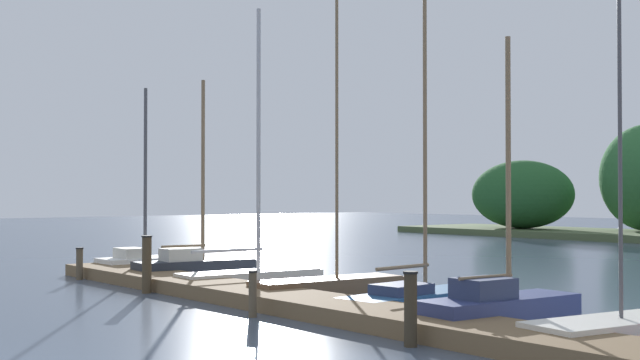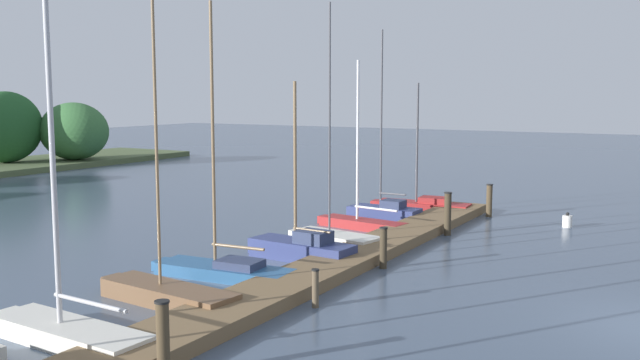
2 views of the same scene
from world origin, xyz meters
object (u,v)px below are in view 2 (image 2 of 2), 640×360
object	(u,v)px
mooring_piling_5	(489,200)
mooring_piling_3	(383,248)
sailboat_7	(359,220)
channel_buoy_0	(567,221)
mooring_piling_1	(163,340)
sailboat_4	(221,266)
sailboat_2	(64,325)
sailboat_5	(300,247)
sailboat_8	(383,210)
mooring_piling_4	(448,214)
mooring_piling_2	(315,288)
sailboat_9	(420,204)
sailboat_6	(331,237)
sailboat_3	(163,291)

from	to	relation	value
mooring_piling_5	mooring_piling_3	bearing A→B (deg)	179.04
sailboat_7	channel_buoy_0	world-z (taller)	sailboat_7
mooring_piling_1	sailboat_4	bearing A→B (deg)	29.29
sailboat_2	sailboat_5	xyz separation A→B (m)	(8.98, -0.40, 0.02)
sailboat_4	mooring_piling_3	bearing A→B (deg)	-141.95
sailboat_8	mooring_piling_4	world-z (taller)	sailboat_8
mooring_piling_4	channel_buoy_0	size ratio (longest dim) A/B	2.70
mooring_piling_2	channel_buoy_0	bearing A→B (deg)	-13.44
sailboat_9	mooring_piling_5	distance (m)	3.14
mooring_piling_1	sailboat_9	bearing A→B (deg)	8.21
mooring_piling_3	mooring_piling_2	bearing A→B (deg)	-177.59
mooring_piling_3	sailboat_9	bearing A→B (deg)	15.80
mooring_piling_5	sailboat_8	bearing A→B (deg)	126.25
sailboat_2	sailboat_4	xyz separation A→B (m)	(5.98, 0.43, -0.07)
sailboat_9	mooring_piling_3	xyz separation A→B (m)	(-10.40, -2.94, 0.34)
mooring_piling_2	mooring_piling_4	world-z (taller)	mooring_piling_4
sailboat_7	mooring_piling_1	xyz separation A→B (m)	(-15.04, -3.45, 0.43)
sailboat_4	sailboat_6	xyz separation A→B (m)	(5.34, -0.70, -0.02)
sailboat_7	mooring_piling_2	size ratio (longest dim) A/B	6.70
mooring_piling_1	channel_buoy_0	world-z (taller)	mooring_piling_1
mooring_piling_1	mooring_piling_5	size ratio (longest dim) A/B	1.06
sailboat_3	mooring_piling_5	size ratio (longest dim) A/B	5.45
sailboat_7	mooring_piling_5	bearing A→B (deg)	-117.70
sailboat_2	mooring_piling_3	xyz separation A→B (m)	(9.25, -3.19, 0.25)
sailboat_4	mooring_piling_3	world-z (taller)	sailboat_4
sailboat_2	channel_buoy_0	xyz separation A→B (m)	(18.91, -6.75, -0.15)
sailboat_8	sailboat_5	bearing A→B (deg)	95.91
mooring_piling_1	mooring_piling_3	world-z (taller)	mooring_piling_1
sailboat_9	mooring_piling_2	size ratio (longest dim) A/B	5.87
sailboat_9	mooring_piling_5	xyz separation A→B (m)	(0.06, -3.12, 0.41)
mooring_piling_1	mooring_piling_4	bearing A→B (deg)	-0.08
sailboat_2	mooring_piling_4	size ratio (longest dim) A/B	4.84
sailboat_2	sailboat_7	distance (m)	14.65
sailboat_6	channel_buoy_0	world-z (taller)	sailboat_6
sailboat_5	mooring_piling_4	world-z (taller)	sailboat_5
mooring_piling_5	sailboat_6	bearing A→B (deg)	159.68
sailboat_8	mooring_piling_2	bearing A→B (deg)	107.66
mooring_piling_2	sailboat_3	bearing A→B (deg)	114.04
sailboat_6	mooring_piling_2	distance (m)	7.21
sailboat_6	sailboat_7	xyz separation A→B (m)	(3.32, 0.58, 0.03)
sailboat_9	sailboat_5	bearing A→B (deg)	86.33
sailboat_8	mooring_piling_5	world-z (taller)	sailboat_8
sailboat_3	sailboat_7	size ratio (longest dim) A/B	1.18
sailboat_5	channel_buoy_0	world-z (taller)	sailboat_5
sailboat_3	sailboat_4	size ratio (longest dim) A/B	0.98
sailboat_4	sailboat_7	distance (m)	8.67
sailboat_7	mooring_piling_1	distance (m)	15.43
sailboat_5	sailboat_2	bearing A→B (deg)	92.07
sailboat_9	mooring_piling_2	distance (m)	15.15
sailboat_3	sailboat_4	bearing A→B (deg)	-78.23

